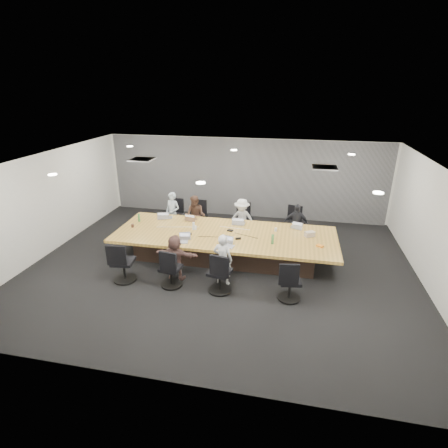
% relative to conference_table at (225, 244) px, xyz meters
% --- Properties ---
extents(floor, '(10.00, 8.00, 0.00)m').
position_rel_conference_table_xyz_m(floor, '(0.00, -0.50, -0.40)').
color(floor, black).
rests_on(floor, ground).
extents(ceiling, '(10.00, 8.00, 0.00)m').
position_rel_conference_table_xyz_m(ceiling, '(0.00, -0.50, 2.40)').
color(ceiling, white).
rests_on(ceiling, wall_back).
extents(wall_back, '(10.00, 0.00, 2.80)m').
position_rel_conference_table_xyz_m(wall_back, '(0.00, 3.50, 1.00)').
color(wall_back, silver).
rests_on(wall_back, ground).
extents(wall_front, '(10.00, 0.00, 2.80)m').
position_rel_conference_table_xyz_m(wall_front, '(0.00, -4.50, 1.00)').
color(wall_front, silver).
rests_on(wall_front, ground).
extents(wall_left, '(0.00, 8.00, 2.80)m').
position_rel_conference_table_xyz_m(wall_left, '(-5.00, -0.50, 1.00)').
color(wall_left, silver).
rests_on(wall_left, ground).
extents(wall_right, '(0.00, 8.00, 2.80)m').
position_rel_conference_table_xyz_m(wall_right, '(5.00, -0.50, 1.00)').
color(wall_right, silver).
rests_on(wall_right, ground).
extents(curtain, '(9.80, 0.04, 2.80)m').
position_rel_conference_table_xyz_m(curtain, '(0.00, 3.42, 1.00)').
color(curtain, slate).
rests_on(curtain, ground).
extents(conference_table, '(6.00, 2.20, 0.74)m').
position_rel_conference_table_xyz_m(conference_table, '(0.00, 0.00, 0.00)').
color(conference_table, '#34251D').
rests_on(conference_table, ground).
extents(chair_0, '(0.61, 0.61, 0.81)m').
position_rel_conference_table_xyz_m(chair_0, '(-1.97, 1.70, 0.01)').
color(chair_0, black).
rests_on(chair_0, ground).
extents(chair_1, '(0.58, 0.58, 0.81)m').
position_rel_conference_table_xyz_m(chair_1, '(-1.21, 1.70, 0.00)').
color(chair_1, black).
rests_on(chair_1, ground).
extents(chair_2, '(0.67, 0.67, 0.85)m').
position_rel_conference_table_xyz_m(chair_2, '(0.26, 1.70, 0.03)').
color(chair_2, black).
rests_on(chair_2, ground).
extents(chair_3, '(0.68, 0.68, 0.84)m').
position_rel_conference_table_xyz_m(chair_3, '(1.89, 1.70, 0.02)').
color(chair_3, black).
rests_on(chair_3, ground).
extents(chair_4, '(0.67, 0.67, 0.87)m').
position_rel_conference_table_xyz_m(chair_4, '(-2.17, -1.70, 0.04)').
color(chair_4, black).
rests_on(chair_4, ground).
extents(chair_5, '(0.61, 0.61, 0.80)m').
position_rel_conference_table_xyz_m(chair_5, '(-0.96, -1.70, -0.00)').
color(chair_5, black).
rests_on(chair_5, ground).
extents(chair_6, '(0.67, 0.67, 0.85)m').
position_rel_conference_table_xyz_m(chair_6, '(0.23, -1.70, 0.02)').
color(chair_6, black).
rests_on(chair_6, ground).
extents(chair_7, '(0.62, 0.62, 0.80)m').
position_rel_conference_table_xyz_m(chair_7, '(1.83, -1.70, -0.00)').
color(chair_7, black).
rests_on(chair_7, ground).
extents(person_0, '(0.56, 0.44, 1.37)m').
position_rel_conference_table_xyz_m(person_0, '(-1.97, 1.35, 0.28)').
color(person_0, '#A8BAC6').
rests_on(person_0, ground).
extents(laptop_0, '(0.40, 0.32, 0.02)m').
position_rel_conference_table_xyz_m(laptop_0, '(-1.97, 0.80, 0.35)').
color(laptop_0, '#B2B2B7').
rests_on(laptop_0, conference_table).
extents(person_1, '(0.70, 0.58, 1.31)m').
position_rel_conference_table_xyz_m(person_1, '(-1.21, 1.35, 0.25)').
color(person_1, '#4D3326').
rests_on(person_1, ground).
extents(laptop_1, '(0.39, 0.31, 0.02)m').
position_rel_conference_table_xyz_m(laptop_1, '(-1.21, 0.80, 0.35)').
color(laptop_1, '#8C6647').
rests_on(laptop_1, conference_table).
extents(person_2, '(0.91, 0.62, 1.30)m').
position_rel_conference_table_xyz_m(person_2, '(0.26, 1.35, 0.25)').
color(person_2, silver).
rests_on(person_2, ground).
extents(laptop_2, '(0.36, 0.25, 0.02)m').
position_rel_conference_table_xyz_m(laptop_2, '(0.26, 0.80, 0.35)').
color(laptop_2, '#B2B2B7').
rests_on(laptop_2, conference_table).
extents(person_3, '(0.75, 0.34, 1.26)m').
position_rel_conference_table_xyz_m(person_3, '(1.89, 1.35, 0.23)').
color(person_3, black).
rests_on(person_3, ground).
extents(laptop_3, '(0.33, 0.26, 0.02)m').
position_rel_conference_table_xyz_m(laptop_3, '(1.89, 0.80, 0.35)').
color(laptop_3, '#B2B2B7').
rests_on(laptop_3, conference_table).
extents(person_5, '(1.09, 0.36, 1.17)m').
position_rel_conference_table_xyz_m(person_5, '(-0.96, -1.35, 0.18)').
color(person_5, brown).
rests_on(person_5, ground).
extents(laptop_5, '(0.33, 0.26, 0.02)m').
position_rel_conference_table_xyz_m(laptop_5, '(-0.96, -0.80, 0.35)').
color(laptop_5, '#B2B2B7').
rests_on(laptop_5, conference_table).
extents(person_6, '(0.51, 0.38, 1.30)m').
position_rel_conference_table_xyz_m(person_6, '(0.23, -1.35, 0.25)').
color(person_6, silver).
rests_on(person_6, ground).
extents(laptop_6, '(0.36, 0.29, 0.02)m').
position_rel_conference_table_xyz_m(laptop_6, '(0.23, -0.80, 0.35)').
color(laptop_6, '#B2B2B7').
rests_on(laptop_6, conference_table).
extents(bottle_green_left, '(0.08, 0.08, 0.24)m').
position_rel_conference_table_xyz_m(bottle_green_left, '(-2.65, 0.34, 0.46)').
color(bottle_green_left, '#3A783D').
rests_on(bottle_green_left, conference_table).
extents(bottle_green_right, '(0.09, 0.09, 0.25)m').
position_rel_conference_table_xyz_m(bottle_green_right, '(1.33, -0.41, 0.46)').
color(bottle_green_right, '#3A783D').
rests_on(bottle_green_right, conference_table).
extents(bottle_clear, '(0.07, 0.07, 0.22)m').
position_rel_conference_table_xyz_m(bottle_clear, '(-0.90, 0.06, 0.45)').
color(bottle_clear, silver).
rests_on(bottle_clear, conference_table).
extents(cup_white_far, '(0.10, 0.10, 0.11)m').
position_rel_conference_table_xyz_m(cup_white_far, '(-0.86, 0.09, 0.39)').
color(cup_white_far, white).
rests_on(cup_white_far, conference_table).
extents(cup_white_near, '(0.08, 0.08, 0.09)m').
position_rel_conference_table_xyz_m(cup_white_near, '(1.35, 0.43, 0.38)').
color(cup_white_near, white).
rests_on(cup_white_near, conference_table).
extents(mug_brown, '(0.09, 0.09, 0.10)m').
position_rel_conference_table_xyz_m(mug_brown, '(-2.65, -0.11, 0.39)').
color(mug_brown, brown).
rests_on(mug_brown, conference_table).
extents(mic_left, '(0.17, 0.13, 0.03)m').
position_rel_conference_table_xyz_m(mic_left, '(-0.93, -0.28, 0.35)').
color(mic_left, black).
rests_on(mic_left, conference_table).
extents(mic_right, '(0.18, 0.15, 0.03)m').
position_rel_conference_table_xyz_m(mic_right, '(0.12, 0.18, 0.35)').
color(mic_right, black).
rests_on(mic_right, conference_table).
extents(stapler, '(0.15, 0.09, 0.05)m').
position_rel_conference_table_xyz_m(stapler, '(0.43, -0.33, 0.37)').
color(stapler, black).
rests_on(stapler, conference_table).
extents(canvas_bag, '(0.30, 0.26, 0.14)m').
position_rel_conference_table_xyz_m(canvas_bag, '(2.26, 0.24, 0.41)').
color(canvas_bag, '#BAA68D').
rests_on(canvas_bag, conference_table).
extents(snack_packet, '(0.20, 0.18, 0.04)m').
position_rel_conference_table_xyz_m(snack_packet, '(2.50, -0.34, 0.36)').
color(snack_packet, orange).
rests_on(snack_packet, conference_table).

